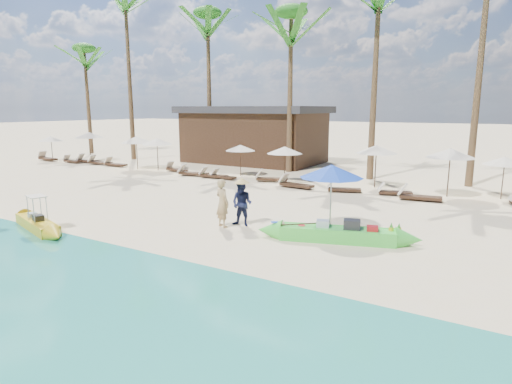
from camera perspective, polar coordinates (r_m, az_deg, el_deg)
The scene contains 36 objects.
ground at distance 15.02m, azimuth -8.44°, elevation -5.09°, with size 240.00×240.00×0.00m, color beige.
wet_sand_strip at distance 11.80m, azimuth -24.17°, elevation -10.55°, with size 240.00×4.50×0.01m, color tan.
green_canoe at distance 13.87m, azimuth 10.74°, elevation -5.49°, with size 5.58×2.08×0.73m.
yellow_canoe at distance 16.76m, azimuth -27.15°, elevation -3.80°, with size 4.63×1.62×1.23m.
tourist at distance 15.15m, azimuth -4.51°, elevation -1.49°, with size 0.63×0.41×1.73m, color tan.
vendor_green at distance 15.25m, azimuth -1.89°, elevation -1.57°, with size 0.79×0.62×1.63m, color #131836.
blue_umbrella at distance 14.55m, azimuth 10.05°, elevation 2.74°, with size 2.14×2.14×2.31m.
resort_parasol_0 at distance 37.93m, azimuth -25.67°, elevation 6.43°, with size 1.91×1.91×1.97m.
lounger_0_left at distance 38.44m, azimuth -26.12°, elevation 4.11°, with size 2.05×0.80×0.68m.
lounger_0_right at distance 35.98m, azimuth -23.36°, elevation 3.87°, with size 1.67×0.52×0.57m.
resort_parasol_1 at distance 36.68m, azimuth -21.37°, elevation 7.09°, with size 2.23×2.23×2.30m.
lounger_1_left at distance 35.44m, azimuth -21.52°, elevation 3.95°, with size 1.95×0.98×0.64m.
lounger_1_right at distance 34.11m, azimuth -20.21°, elevation 3.79°, with size 1.95×0.90×0.64m.
resort_parasol_2 at distance 30.70m, azimuth -15.68°, elevation 6.73°, with size 2.19×2.19×2.25m.
lounger_2_left at distance 32.72m, azimuth -18.32°, elevation 3.61°, with size 1.84×0.63×0.62m.
resort_parasol_3 at distance 29.76m, azimuth -13.07°, elevation 6.59°, with size 2.11×2.11×2.17m.
lounger_3_left at distance 28.96m, azimuth -10.66°, elevation 3.05°, with size 1.78×0.78×0.58m.
lounger_3_right at distance 27.01m, azimuth -8.57°, elevation 2.60°, with size 2.01×0.98×0.66m.
resort_parasol_4 at distance 26.59m, azimuth -2.10°, elevation 5.90°, with size 1.88×1.88×1.94m.
lounger_4_left at distance 25.97m, azimuth -5.87°, elevation 2.30°, with size 1.84×0.69×0.61m.
lounger_4_right at distance 25.58m, azimuth -4.52°, elevation 2.14°, with size 1.63×0.56×0.55m.
resort_parasol_5 at distance 23.96m, azimuth 3.85°, elevation 5.59°, with size 2.01×2.01×2.07m.
lounger_5_left at distance 24.61m, azimuth 1.83°, elevation 1.87°, with size 1.93×1.16×0.63m.
resort_parasol_6 at distance 23.45m, azimuth 15.77°, elevation 5.49°, with size 2.19×2.19×2.25m.
lounger_6_left at distance 22.76m, azimuth 5.15°, elevation 1.10°, with size 1.97×0.77×0.65m.
lounger_6_right at distance 21.95m, azimuth 11.38°, elevation 0.48°, with size 1.77×1.05×0.58m.
resort_parasol_7 at distance 22.11m, azimuth 24.51°, elevation 4.75°, with size 2.25×2.25×2.32m.
lounger_7_left at distance 21.78m, azimuth 17.78°, elevation 0.06°, with size 1.71×1.02×0.56m.
lounger_7_right at distance 20.91m, azimuth 20.72°, elevation -0.48°, with size 1.98×0.83×0.65m.
resort_parasol_8 at distance 22.69m, azimuth 30.26°, elevation 3.61°, with size 1.93×1.93×1.99m.
palm_0 at distance 43.21m, azimuth -21.83°, elevation 15.60°, with size 2.08×2.08×9.90m.
palm_1 at distance 37.36m, azimuth -16.91°, elevation 20.93°, with size 2.08×2.08×13.60m.
palm_2 at distance 33.13m, azimuth -6.42°, elevation 19.77°, with size 2.08×2.08×11.33m.
palm_3 at distance 28.68m, azimuth 4.68°, elevation 19.94°, with size 2.08×2.08×10.52m.
palm_4 at distance 26.65m, azimuth 15.99°, elevation 22.16°, with size 2.08×2.08×11.70m.
pavilion_west at distance 33.46m, azimuth -0.26°, elevation 7.74°, with size 10.80×6.60×4.30m.
Camera 1 is at (9.17, -11.15, 4.16)m, focal length 30.00 mm.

